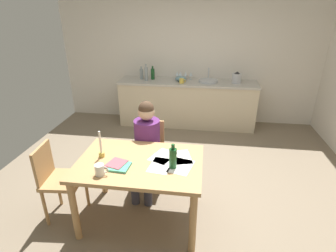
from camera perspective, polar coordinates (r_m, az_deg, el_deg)
name	(u,v)px	position (r m, az deg, el deg)	size (l,w,h in m)	color
ground_plane	(173,192)	(3.59, 1.11, -14.07)	(5.20, 5.20, 0.04)	#7A6B56
wall_back	(189,57)	(5.49, 4.64, 14.56)	(5.20, 0.12, 2.60)	silver
kitchen_counter	(187,103)	(5.35, 4.08, 4.94)	(2.68, 0.64, 0.90)	beige
dining_table	(140,170)	(2.84, -6.06, -9.38)	(1.30, 0.89, 0.75)	tan
chair_at_table	(149,151)	(3.50, -4.09, -5.31)	(0.41, 0.41, 0.87)	tan
person_seated	(146,143)	(3.28, -4.74, -3.62)	(0.32, 0.59, 1.19)	#592666
chair_side_empty	(58,178)	(3.18, -22.71, -10.33)	(0.43, 0.43, 0.89)	tan
coffee_mug	(100,170)	(2.61, -14.45, -9.13)	(0.13, 0.09, 0.11)	white
candlestick	(101,150)	(2.89, -14.21, -4.95)	(0.06, 0.06, 0.30)	gold
book_magazine	(117,164)	(2.74, -10.99, -8.07)	(0.17, 0.18, 0.03)	#AD4E59
book_cookery	(120,167)	(2.71, -10.38, -8.58)	(0.20, 0.20, 0.02)	#48A180
paper_letter	(181,166)	(2.69, 2.81, -8.65)	(0.21, 0.30, 0.00)	white
paper_bill	(161,165)	(2.70, -1.60, -8.49)	(0.21, 0.30, 0.00)	white
paper_envelope	(181,157)	(2.84, 2.76, -6.71)	(0.21, 0.30, 0.00)	white
paper_receipt	(163,156)	(2.85, -1.12, -6.54)	(0.21, 0.30, 0.00)	white
wine_bottle_on_table	(173,158)	(2.61, 1.07, -6.87)	(0.08, 0.08, 0.26)	#194C23
sink_unit	(208,81)	(5.21, 8.65, 9.61)	(0.36, 0.36, 0.24)	#B2B7BC
bottle_oil	(141,74)	(5.39, -5.74, 11.13)	(0.07, 0.07, 0.25)	#8C999E
bottle_vinegar	(146,74)	(5.25, -4.72, 11.18)	(0.06, 0.06, 0.32)	#8C999E
bottle_wine_red	(153,74)	(5.35, -3.31, 11.17)	(0.07, 0.07, 0.26)	#194C23
mixing_bowl	(181,79)	(5.22, 2.78, 10.18)	(0.22, 0.22, 0.10)	#668C99
stovetop_kettle	(237,78)	(5.22, 14.58, 10.00)	(0.18, 0.18, 0.22)	#B7BABF
wine_glass_near_sink	(191,74)	(5.34, 4.96, 11.08)	(0.07, 0.07, 0.15)	silver
wine_glass_by_kettle	(186,74)	(5.35, 3.82, 11.14)	(0.07, 0.07, 0.15)	silver
wine_glass_back_left	(180,74)	(5.36, 2.68, 11.18)	(0.07, 0.07, 0.15)	silver
wine_glass_back_right	(177,74)	(5.36, 1.99, 11.21)	(0.07, 0.07, 0.15)	silver
teacup_on_counter	(182,81)	(5.08, 2.98, 9.70)	(0.12, 0.09, 0.09)	#F2CC4C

